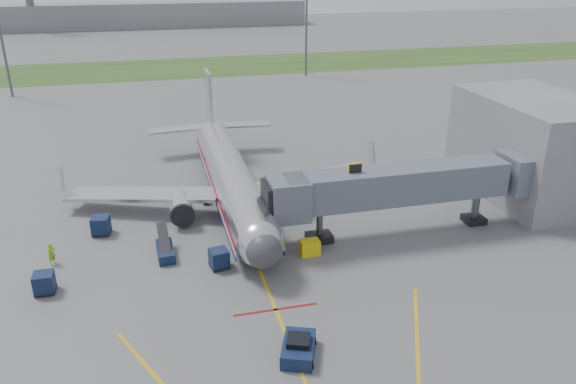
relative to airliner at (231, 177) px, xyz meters
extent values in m
plane|color=#565659|center=(0.00, -15.25, -2.65)|extent=(400.00, 400.00, 0.00)
cube|color=#2D4C1E|center=(0.00, 74.75, -2.64)|extent=(300.00, 25.00, 0.01)
cube|color=gold|center=(0.00, -17.25, -2.64)|extent=(0.25, 50.00, 0.01)
cube|color=maroon|center=(0.00, -19.25, -2.64)|extent=(6.00, 0.25, 0.01)
cylinder|color=silver|center=(0.00, -0.25, 0.05)|extent=(3.80, 28.00, 3.80)
sphere|color=silver|center=(0.00, -14.25, 0.05)|extent=(3.80, 3.80, 3.80)
sphere|color=#38383D|center=(0.00, -15.55, 0.05)|extent=(2.74, 2.74, 2.74)
cube|color=black|center=(0.00, -14.65, 0.60)|extent=(2.20, 1.20, 0.55)
cone|color=silver|center=(0.00, 16.25, 0.05)|extent=(3.80, 5.00, 3.80)
cube|color=#B7BAC1|center=(0.00, 15.75, 4.05)|extent=(0.35, 4.20, 7.00)
cube|color=#B7BAC1|center=(-8.50, -0.25, -0.85)|extent=(15.10, 8.59, 1.13)
cube|color=#B7BAC1|center=(8.50, -0.25, -0.85)|extent=(15.10, 8.59, 1.13)
cylinder|color=silver|center=(-5.20, -3.25, -1.30)|extent=(2.10, 3.60, 2.10)
cylinder|color=silver|center=(5.20, -3.25, -1.30)|extent=(2.10, 3.60, 2.10)
cube|color=maroon|center=(1.92, -0.25, -0.30)|extent=(0.05, 28.00, 0.45)
cube|color=#0F0E5D|center=(1.92, -0.25, -1.20)|extent=(0.05, 28.00, 0.35)
cylinder|color=black|center=(0.00, -13.25, -2.35)|extent=(0.28, 0.70, 0.70)
cylinder|color=black|center=(-2.60, 0.25, -2.20)|extent=(0.50, 1.00, 1.00)
cylinder|color=black|center=(2.60, 0.25, -2.20)|extent=(0.50, 1.00, 1.00)
cube|color=slate|center=(13.00, -10.25, 1.95)|extent=(20.00, 3.00, 3.00)
cube|color=slate|center=(3.20, -10.25, 1.75)|extent=(3.20, 3.60, 3.40)
cube|color=black|center=(2.00, -10.25, 1.75)|extent=(1.60, 3.00, 2.80)
cube|color=yellow|center=(9.00, -10.25, 3.75)|extent=(1.20, 0.15, 1.00)
cylinder|color=#595B60|center=(6.00, -10.25, -1.10)|extent=(0.56, 0.56, 3.10)
cube|color=black|center=(6.00, -10.25, -2.30)|extent=(2.20, 1.60, 0.70)
cylinder|color=#595B60|center=(21.00, -10.25, -1.10)|extent=(0.70, 0.70, 3.10)
cube|color=black|center=(21.00, -10.25, -2.35)|extent=(1.80, 1.80, 0.60)
cube|color=slate|center=(25.00, -10.25, 1.95)|extent=(3.00, 4.00, 3.40)
cube|color=slate|center=(30.00, -5.25, 2.35)|extent=(10.00, 16.00, 10.00)
cylinder|color=#595B60|center=(-30.00, 54.75, 7.35)|extent=(0.44, 0.44, 20.00)
cylinder|color=#595B60|center=(25.00, 59.75, 7.35)|extent=(0.44, 0.44, 20.00)
cube|color=slate|center=(-10.00, 154.75, 1.35)|extent=(120.00, 14.00, 8.00)
cube|color=black|center=(0.25, -24.33, -2.16)|extent=(2.94, 3.63, 0.96)
cube|color=black|center=(0.25, -24.33, -1.55)|extent=(1.81, 1.81, 0.44)
cylinder|color=black|center=(-0.90, -25.10, -2.30)|extent=(0.43, 0.72, 0.70)
cylinder|color=black|center=(0.57, -25.68, -2.30)|extent=(0.43, 0.72, 0.70)
cylinder|color=black|center=(-0.07, -22.99, -2.30)|extent=(0.43, 0.72, 0.70)
cylinder|color=black|center=(1.39, -23.56, -2.30)|extent=(0.43, 0.72, 0.70)
cube|color=black|center=(-12.33, -4.12, -1.74)|extent=(1.70, 1.70, 1.48)
cube|color=black|center=(-12.33, -4.12, -2.47)|extent=(1.76, 1.76, 0.11)
cylinder|color=black|center=(-12.99, -4.60, -2.51)|extent=(0.25, 0.30, 0.27)
cylinder|color=black|center=(-11.86, -4.78, -2.51)|extent=(0.25, 0.30, 0.27)
cylinder|color=black|center=(-12.80, -3.46, -2.51)|extent=(0.25, 0.30, 0.27)
cylinder|color=black|center=(-11.67, -3.65, -2.51)|extent=(0.25, 0.30, 0.27)
cube|color=black|center=(-15.89, -12.89, -1.78)|extent=(1.44, 1.44, 1.41)
cube|color=black|center=(-15.89, -12.89, -2.48)|extent=(1.48, 1.48, 0.11)
cylinder|color=black|center=(-16.45, -13.43, -2.52)|extent=(0.20, 0.26, 0.26)
cylinder|color=black|center=(-15.36, -13.44, -2.52)|extent=(0.20, 0.26, 0.26)
cylinder|color=black|center=(-16.43, -12.33, -2.52)|extent=(0.20, 0.26, 0.26)
cylinder|color=black|center=(-15.34, -12.35, -2.52)|extent=(0.20, 0.26, 0.26)
cube|color=black|center=(-3.00, -12.52, -1.79)|extent=(1.61, 1.61, 1.39)
cube|color=black|center=(-3.00, -12.52, -2.48)|extent=(1.66, 1.66, 0.11)
cylinder|color=black|center=(-3.44, -13.14, -2.52)|extent=(0.24, 0.28, 0.25)
cylinder|color=black|center=(-2.38, -12.96, -2.52)|extent=(0.24, 0.28, 0.25)
cylinder|color=black|center=(-3.63, -12.07, -2.52)|extent=(0.24, 0.28, 0.25)
cylinder|color=black|center=(-2.56, -11.89, -2.52)|extent=(0.24, 0.28, 0.25)
cube|color=black|center=(-7.04, -9.59, -2.22)|extent=(1.47, 3.44, 0.85)
cube|color=black|center=(-7.06, -9.12, -1.33)|extent=(1.02, 3.82, 1.33)
cylinder|color=black|center=(-7.46, -10.84, -2.38)|extent=(0.23, 0.53, 0.53)
cylinder|color=black|center=(-6.52, -10.79, -2.38)|extent=(0.23, 0.53, 0.53)
cylinder|color=black|center=(-7.57, -8.40, -2.38)|extent=(0.23, 0.53, 0.53)
cylinder|color=black|center=(-6.63, -8.35, -2.38)|extent=(0.23, 0.53, 0.53)
cube|color=yellow|center=(4.55, -12.25, -2.01)|extent=(1.62, 1.09, 1.28)
cylinder|color=black|center=(4.02, -12.24, -2.49)|extent=(0.22, 0.32, 0.32)
cylinder|color=black|center=(5.08, -12.26, -2.49)|extent=(0.22, 0.32, 0.32)
imported|color=#7EC717|center=(-15.87, -8.66, -1.71)|extent=(0.79, 0.81, 1.87)
camera|label=1|loc=(-7.37, -51.36, 20.26)|focal=35.00mm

